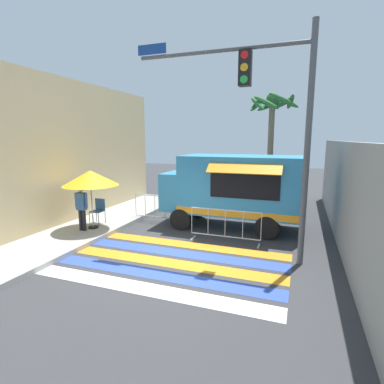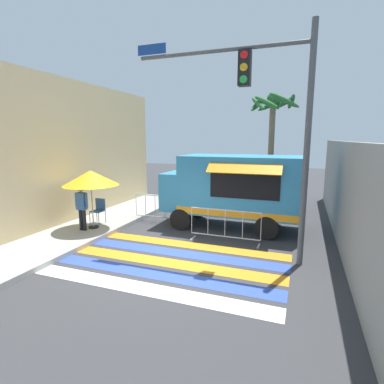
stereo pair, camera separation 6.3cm
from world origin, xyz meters
TOP-DOWN VIEW (x-y plane):
  - ground_plane at (0.00, 0.00)m, footprint 60.00×60.00m
  - sidewalk_left at (-5.13, 0.00)m, footprint 4.40×16.00m
  - building_left_facade at (-5.36, 0.00)m, footprint 0.25×16.00m
  - concrete_wall_right at (4.62, 3.00)m, footprint 0.20×16.00m
  - crosswalk_painted at (0.00, -0.31)m, footprint 6.40×3.60m
  - food_truck at (0.84, 3.63)m, footprint 5.26×2.58m
  - traffic_signal_pole at (2.42, 0.86)m, footprint 4.92×0.29m
  - patio_umbrella at (-3.78, 1.29)m, footprint 1.98×1.98m
  - folding_chair at (-4.00, 1.92)m, footprint 0.44×0.44m
  - vendor_person at (-3.94, 0.92)m, footprint 0.53×0.21m
  - barricade_front at (1.04, 1.87)m, footprint 2.36×0.44m
  - barricade_side at (-2.29, 3.35)m, footprint 1.82×0.44m
  - palm_tree at (1.81, 7.94)m, footprint 2.47×2.42m

SIDE VIEW (x-z plane):
  - ground_plane at x=0.00m, z-range 0.00..0.00m
  - crosswalk_painted at x=0.00m, z-range 0.00..0.01m
  - sidewalk_left at x=-5.13m, z-range 0.00..0.15m
  - barricade_side at x=-2.29m, z-range -0.01..1.10m
  - barricade_front at x=1.04m, z-range 0.00..1.12m
  - folding_chair at x=-4.00m, z-range 0.26..1.21m
  - vendor_person at x=-3.94m, z-range 0.26..1.87m
  - food_truck at x=0.84m, z-range 0.22..3.00m
  - concrete_wall_right at x=4.62m, z-range 0.00..3.31m
  - patio_umbrella at x=-3.78m, z-range 0.94..3.07m
  - building_left_facade at x=-5.36m, z-range 0.00..5.67m
  - traffic_signal_pole at x=2.42m, z-range 1.11..7.36m
  - palm_tree at x=1.81m, z-range 1.49..7.08m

